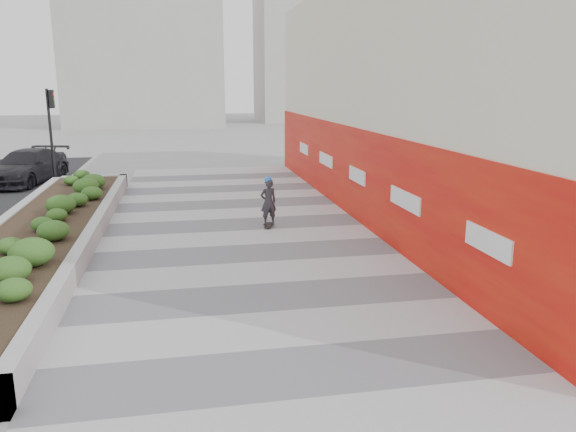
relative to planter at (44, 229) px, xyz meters
name	(u,v)px	position (x,y,z in m)	size (l,w,h in m)	color
ground	(281,333)	(5.50, -7.00, -0.42)	(160.00, 160.00, 0.00)	gray
walkway	(258,278)	(5.50, -4.00, -0.41)	(8.00, 36.00, 0.01)	#A8A8AD
building	(436,96)	(12.48, 1.98, 3.56)	(6.04, 24.08, 8.00)	silver
planter	(44,229)	(0.00, 0.00, 0.00)	(3.00, 18.00, 0.90)	#9E9EA0
traffic_signal_near	(51,122)	(-1.73, 10.50, 2.34)	(0.33, 0.28, 4.20)	black
distant_bldg_north_l	(143,30)	(0.50, 48.00, 9.58)	(16.00, 12.00, 20.00)	#ADAAA3
distant_bldg_north_r	(316,20)	(20.50, 53.00, 11.58)	(14.00, 10.00, 24.00)	#ADAAA3
manhole_cover	(279,277)	(6.00, -4.00, -0.42)	(0.44, 0.44, 0.01)	#595654
skateboarder	(268,202)	(6.48, 0.69, 0.39)	(0.60, 0.75, 1.60)	beige
car_dark	(27,167)	(-3.00, 10.74, 0.33)	(2.11, 5.19, 1.51)	black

